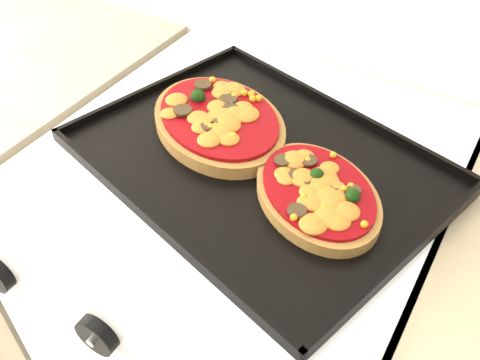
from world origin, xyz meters
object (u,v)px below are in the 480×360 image
Objects in this scene: baking_tray at (258,159)px; pizza_left at (219,120)px; stove at (246,319)px; pizza_right at (317,192)px.

baking_tray is 0.09m from pizza_left.
pizza_left reaches higher than baking_tray.
pizza_right is at bearing -20.70° from stove.
stove is at bearing -11.96° from pizza_left.
stove is 3.67× the size of pizza_left.
baking_tray is 2.06× the size of pizza_left.
pizza_right reaches higher than stove.
pizza_right is at bearing -0.62° from baking_tray.
stove is 0.50m from pizza_right.
baking_tray is 0.11m from pizza_right.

